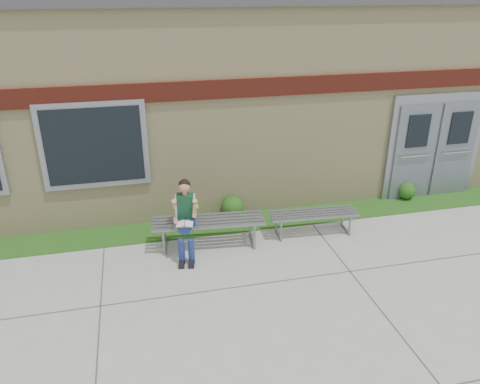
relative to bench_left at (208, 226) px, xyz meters
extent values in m
plane|color=#9E9E99|center=(1.14, -1.88, -0.40)|extent=(80.00, 80.00, 0.00)
cube|color=#194D14|center=(1.14, 0.72, -0.39)|extent=(16.00, 0.80, 0.02)
cube|color=beige|center=(1.14, 4.12, 1.60)|extent=(16.00, 6.00, 4.00)
cube|color=maroon|center=(1.14, 1.09, 2.20)|extent=(16.00, 0.06, 0.35)
cube|color=gray|center=(-1.86, 1.08, 1.30)|extent=(1.90, 0.08, 1.60)
cube|color=black|center=(-1.86, 1.04, 1.30)|extent=(1.70, 0.04, 1.40)
cube|color=gray|center=(5.14, 1.08, 0.75)|extent=(2.20, 0.08, 2.30)
cube|color=slate|center=(4.64, 1.03, 0.65)|extent=(0.92, 0.06, 2.10)
cube|color=slate|center=(5.64, 1.03, 0.65)|extent=(0.92, 0.06, 2.10)
cube|color=gray|center=(0.00, 0.00, 0.10)|extent=(2.04, 0.74, 0.04)
cube|color=gray|center=(-0.80, 0.00, -0.17)|extent=(0.10, 0.56, 0.45)
cube|color=gray|center=(0.80, 0.00, -0.17)|extent=(0.10, 0.56, 0.45)
cube|color=gray|center=(2.00, 0.00, 0.02)|extent=(1.69, 0.57, 0.03)
cube|color=gray|center=(1.33, 0.00, -0.21)|extent=(0.07, 0.46, 0.38)
cube|color=gray|center=(2.67, 0.00, -0.21)|extent=(0.07, 0.46, 0.38)
cube|color=navy|center=(-0.40, -0.06, 0.19)|extent=(0.35, 0.28, 0.15)
cube|color=#103C26|center=(-0.40, -0.07, 0.48)|extent=(0.32, 0.24, 0.42)
sphere|color=tan|center=(-0.40, -0.08, 0.85)|extent=(0.23, 0.23, 0.19)
sphere|color=black|center=(-0.40, -0.06, 0.86)|extent=(0.24, 0.24, 0.20)
cylinder|color=navy|center=(-0.52, -0.27, 0.21)|extent=(0.21, 0.41, 0.14)
cylinder|color=navy|center=(-0.36, -0.31, 0.21)|extent=(0.21, 0.41, 0.14)
cylinder|color=navy|center=(-0.55, -0.49, -0.17)|extent=(0.11, 0.11, 0.46)
cylinder|color=navy|center=(-0.38, -0.53, -0.17)|extent=(0.11, 0.11, 0.46)
cube|color=black|center=(-0.56, -0.56, -0.35)|extent=(0.14, 0.25, 0.09)
cube|color=black|center=(-0.40, -0.59, -0.35)|extent=(0.14, 0.25, 0.09)
cylinder|color=tan|center=(-0.58, -0.09, 0.53)|extent=(0.12, 0.22, 0.24)
cylinder|color=tan|center=(-0.24, -0.16, 0.53)|extent=(0.12, 0.22, 0.24)
cube|color=white|center=(-0.46, -0.40, 0.30)|extent=(0.32, 0.25, 0.01)
cube|color=#B7445A|center=(-0.46, -0.40, 0.29)|extent=(0.32, 0.26, 0.01)
sphere|color=#5ABB32|center=(-0.24, -0.29, 0.54)|extent=(0.08, 0.08, 0.08)
sphere|color=#194D14|center=(0.65, 0.97, -0.16)|extent=(0.44, 0.44, 0.44)
sphere|color=#194D14|center=(4.56, 0.97, -0.19)|extent=(0.38, 0.38, 0.38)
camera|label=1|loc=(-1.13, -7.32, 3.98)|focal=35.00mm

